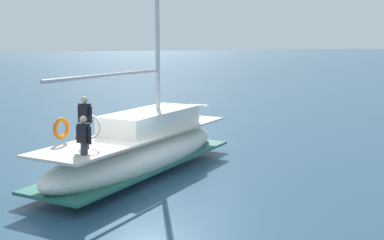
# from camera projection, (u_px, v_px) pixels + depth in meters

# --- Properties ---
(ground_plane) EXTENTS (400.00, 400.00, 0.00)m
(ground_plane) POSITION_uv_depth(u_px,v_px,m) (124.00, 185.00, 16.32)
(ground_plane) COLOR #284C66
(main_sailboat) EXTENTS (7.73, 9.09, 14.11)m
(main_sailboat) POSITION_uv_depth(u_px,v_px,m) (142.00, 148.00, 17.64)
(main_sailboat) COLOR white
(main_sailboat) RESTS_ON ground
(mooring_buoy) EXTENTS (0.61, 0.61, 0.91)m
(mooring_buoy) POSITION_uv_depth(u_px,v_px,m) (82.00, 139.00, 22.88)
(mooring_buoy) COLOR #EA4C19
(mooring_buoy) RESTS_ON ground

